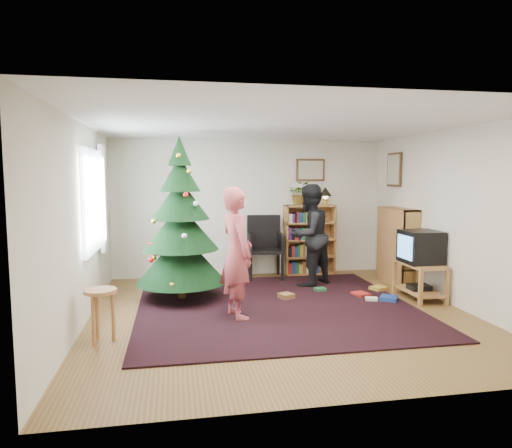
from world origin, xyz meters
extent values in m
plane|color=brown|center=(0.00, 0.00, 0.00)|extent=(5.00, 5.00, 0.00)
plane|color=white|center=(0.00, 0.00, 2.50)|extent=(5.00, 5.00, 0.00)
cube|color=silver|center=(0.00, 2.50, 1.25)|extent=(5.00, 0.02, 2.50)
cube|color=silver|center=(0.00, -2.50, 1.25)|extent=(5.00, 0.02, 2.50)
cube|color=silver|center=(-2.50, 0.00, 1.25)|extent=(0.02, 5.00, 2.50)
cube|color=silver|center=(2.50, 0.00, 1.25)|extent=(0.02, 5.00, 2.50)
cube|color=black|center=(0.00, 0.30, 0.01)|extent=(3.80, 3.60, 0.02)
cube|color=silver|center=(-2.47, 0.60, 1.50)|extent=(0.04, 1.20, 1.40)
cube|color=white|center=(-2.43, 1.30, 1.50)|extent=(0.06, 0.35, 1.60)
cube|color=#4C3319|center=(1.15, 2.48, 1.95)|extent=(0.55, 0.03, 0.42)
cube|color=beige|center=(1.15, 2.48, 1.95)|extent=(0.47, 0.01, 0.34)
cube|color=#4C3319|center=(2.48, 1.75, 1.95)|extent=(0.03, 0.50, 0.60)
cube|color=beige|center=(2.48, 1.75, 1.95)|extent=(0.01, 0.42, 0.52)
cylinder|color=#3F2816|center=(-1.29, 0.96, 0.13)|extent=(0.13, 0.13, 0.26)
cone|color=black|center=(-1.29, 0.96, 0.63)|extent=(1.33, 1.33, 0.75)
cone|color=black|center=(-1.29, 0.96, 1.09)|extent=(1.12, 1.12, 0.67)
cone|color=black|center=(-1.29, 0.96, 1.50)|extent=(0.86, 0.86, 0.59)
cone|color=black|center=(-1.29, 0.96, 1.87)|extent=(0.60, 0.60, 0.52)
cone|color=black|center=(-1.29, 0.96, 2.20)|extent=(0.34, 0.34, 0.43)
cube|color=#A87D3C|center=(1.10, 2.34, 0.65)|extent=(0.95, 0.30, 1.30)
cube|color=#A87D3C|center=(1.10, 2.34, 1.29)|extent=(0.95, 0.30, 0.03)
cube|color=#A87D3C|center=(2.34, 1.29, 0.65)|extent=(0.30, 0.95, 1.30)
cube|color=#A87D3C|center=(2.34, 1.29, 1.29)|extent=(0.30, 0.95, 0.03)
cube|color=#A87D3C|center=(2.22, 0.35, 0.53)|extent=(0.47, 0.84, 0.04)
cube|color=#A87D3C|center=(2.02, -0.04, 0.26)|extent=(0.05, 0.05, 0.51)
cube|color=#A87D3C|center=(2.42, -0.04, 0.26)|extent=(0.05, 0.05, 0.51)
cube|color=#A87D3C|center=(2.02, 0.73, 0.26)|extent=(0.05, 0.05, 0.51)
cube|color=#A87D3C|center=(2.42, 0.73, 0.26)|extent=(0.05, 0.05, 0.51)
cube|color=#A87D3C|center=(2.22, 0.35, 0.12)|extent=(0.43, 0.80, 0.03)
cube|color=black|center=(2.22, 0.35, 0.17)|extent=(0.30, 0.25, 0.08)
cube|color=black|center=(2.22, 0.35, 0.79)|extent=(0.50, 0.55, 0.48)
cube|color=#4E92D6|center=(1.96, 0.35, 0.79)|extent=(0.01, 0.43, 0.35)
cube|color=black|center=(0.21, 2.12, 0.50)|extent=(0.67, 0.67, 0.05)
cube|color=black|center=(0.21, 2.40, 0.82)|extent=(0.62, 0.11, 0.61)
cube|color=black|center=(-0.06, 1.84, 0.25)|extent=(0.05, 0.05, 0.50)
cube|color=black|center=(0.49, 1.84, 0.25)|extent=(0.05, 0.05, 0.50)
cube|color=black|center=(-0.06, 2.39, 0.25)|extent=(0.05, 0.05, 0.50)
cube|color=black|center=(0.49, 2.39, 0.25)|extent=(0.05, 0.05, 0.50)
cylinder|color=#A87D3C|center=(-2.20, -0.68, 0.57)|extent=(0.36, 0.36, 0.04)
cylinder|color=#A87D3C|center=(-2.07, -0.68, 0.28)|extent=(0.04, 0.04, 0.55)
cylinder|color=#A87D3C|center=(-2.26, -0.57, 0.28)|extent=(0.04, 0.04, 0.55)
cylinder|color=#A87D3C|center=(-2.26, -0.79, 0.28)|extent=(0.04, 0.04, 0.55)
imported|color=#AC4449|center=(-0.60, -0.09, 0.85)|extent=(0.56, 0.71, 1.70)
imported|color=black|center=(0.82, 1.44, 0.85)|extent=(1.05, 1.00, 1.71)
imported|color=gray|center=(0.90, 2.34, 1.52)|extent=(0.47, 0.43, 0.43)
cylinder|color=#A57F33|center=(1.40, 2.34, 1.35)|extent=(0.10, 0.10, 0.10)
sphere|color=#FFD88C|center=(1.40, 2.34, 1.47)|extent=(0.10, 0.10, 0.10)
cone|color=black|center=(1.40, 2.34, 1.55)|extent=(0.25, 0.25, 0.17)
cube|color=#A51E19|center=(1.42, 0.63, 0.04)|extent=(0.20, 0.20, 0.08)
cube|color=navy|center=(1.70, 0.28, 0.04)|extent=(0.20, 0.20, 0.08)
cube|color=#1E592D|center=(0.88, 1.00, 0.04)|extent=(0.20, 0.20, 0.08)
cube|color=gold|center=(1.83, 0.89, 0.04)|extent=(0.20, 0.20, 0.08)
cube|color=brown|center=(0.24, 0.66, 0.04)|extent=(0.20, 0.20, 0.08)
cube|color=beige|center=(1.45, 0.32, 0.04)|extent=(0.20, 0.20, 0.08)
camera|label=1|loc=(-1.38, -5.82, 1.84)|focal=32.00mm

